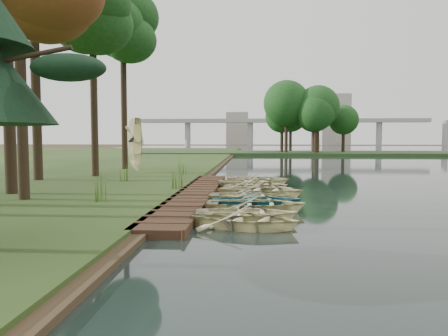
# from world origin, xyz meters

# --- Properties ---
(ground) EXTENTS (300.00, 300.00, 0.00)m
(ground) POSITION_xyz_m (0.00, 0.00, 0.00)
(ground) COLOR #3D2F1D
(boardwalk) EXTENTS (1.60, 16.00, 0.30)m
(boardwalk) POSITION_xyz_m (-1.60, 0.00, 0.15)
(boardwalk) COLOR #392316
(boardwalk) RESTS_ON ground
(peninsula) EXTENTS (50.00, 14.00, 0.45)m
(peninsula) POSITION_xyz_m (8.00, 50.00, 0.23)
(peninsula) COLOR #26401C
(peninsula) RESTS_ON ground
(far_trees) EXTENTS (45.60, 5.60, 8.80)m
(far_trees) POSITION_xyz_m (4.67, 50.00, 6.43)
(far_trees) COLOR black
(far_trees) RESTS_ON peninsula
(bridge) EXTENTS (95.90, 4.00, 8.60)m
(bridge) POSITION_xyz_m (12.31, 120.00, 7.08)
(bridge) COLOR #A5A5A0
(bridge) RESTS_ON ground
(building_a) EXTENTS (10.00, 8.00, 18.00)m
(building_a) POSITION_xyz_m (30.00, 140.00, 9.00)
(building_a) COLOR #A5A5A0
(building_a) RESTS_ON ground
(building_b) EXTENTS (8.00, 8.00, 12.00)m
(building_b) POSITION_xyz_m (-5.00, 145.00, 6.00)
(building_b) COLOR #A5A5A0
(building_b) RESTS_ON ground
(rowboat_0) EXTENTS (3.71, 3.14, 0.65)m
(rowboat_0) POSITION_xyz_m (0.72, -6.35, 0.38)
(rowboat_0) COLOR beige
(rowboat_0) RESTS_ON water
(rowboat_1) EXTENTS (3.28, 2.39, 0.67)m
(rowboat_1) POSITION_xyz_m (0.71, -5.47, 0.38)
(rowboat_1) COLOR beige
(rowboat_1) RESTS_ON water
(rowboat_2) EXTENTS (3.49, 2.50, 0.72)m
(rowboat_2) POSITION_xyz_m (1.02, -3.74, 0.41)
(rowboat_2) COLOR beige
(rowboat_2) RESTS_ON water
(rowboat_3) EXTENTS (3.65, 2.83, 0.69)m
(rowboat_3) POSITION_xyz_m (1.07, -2.81, 0.40)
(rowboat_3) COLOR teal
(rowboat_3) RESTS_ON water
(rowboat_4) EXTENTS (3.31, 2.39, 0.68)m
(rowboat_4) POSITION_xyz_m (0.79, -1.45, 0.39)
(rowboat_4) COLOR beige
(rowboat_4) RESTS_ON water
(rowboat_5) EXTENTS (4.17, 3.37, 0.76)m
(rowboat_5) POSITION_xyz_m (1.28, 0.13, 0.43)
(rowboat_5) COLOR beige
(rowboat_5) RESTS_ON water
(rowboat_6) EXTENTS (4.03, 3.57, 0.69)m
(rowboat_6) POSITION_xyz_m (1.20, 1.55, 0.40)
(rowboat_6) COLOR beige
(rowboat_6) RESTS_ON water
(rowboat_7) EXTENTS (3.95, 3.31, 0.70)m
(rowboat_7) POSITION_xyz_m (0.99, 2.80, 0.40)
(rowboat_7) COLOR beige
(rowboat_7) RESTS_ON water
(rowboat_8) EXTENTS (4.32, 3.65, 0.76)m
(rowboat_8) POSITION_xyz_m (0.97, 3.80, 0.43)
(rowboat_8) COLOR beige
(rowboat_8) RESTS_ON water
(rowboat_9) EXTENTS (3.75, 2.92, 0.71)m
(rowboat_9) POSITION_xyz_m (1.22, 5.59, 0.41)
(rowboat_9) COLOR beige
(rowboat_9) RESTS_ON water
(stored_rowboat) EXTENTS (3.99, 3.05, 0.77)m
(stored_rowboat) POSITION_xyz_m (-6.99, 10.40, 0.69)
(stored_rowboat) COLOR beige
(stored_rowboat) RESTS_ON bank
(tree_4) EXTENTS (3.96, 3.96, 11.00)m
(tree_4) POSITION_xyz_m (-8.78, 7.33, 9.47)
(tree_4) COLOR black
(tree_4) RESTS_ON bank
(tree_6) EXTENTS (5.16, 5.16, 12.31)m
(tree_6) POSITION_xyz_m (-8.73, 13.42, 10.33)
(tree_6) COLOR black
(tree_6) RESTS_ON bank
(reeds_0) EXTENTS (0.60, 0.60, 1.05)m
(reeds_0) POSITION_xyz_m (-4.69, -2.99, 0.82)
(reeds_0) COLOR #3F661E
(reeds_0) RESTS_ON bank
(reeds_1) EXTENTS (0.60, 0.60, 0.97)m
(reeds_1) POSITION_xyz_m (-2.60, 1.20, 0.79)
(reeds_1) COLOR #3F661E
(reeds_1) RESTS_ON bank
(reeds_2) EXTENTS (0.60, 0.60, 0.96)m
(reeds_2) POSITION_xyz_m (-6.08, 4.48, 0.78)
(reeds_2) COLOR #3F661E
(reeds_2) RESTS_ON bank
(reeds_3) EXTENTS (0.60, 0.60, 1.03)m
(reeds_3) POSITION_xyz_m (-3.64, 8.78, 0.82)
(reeds_3) COLOR #3F661E
(reeds_3) RESTS_ON bank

